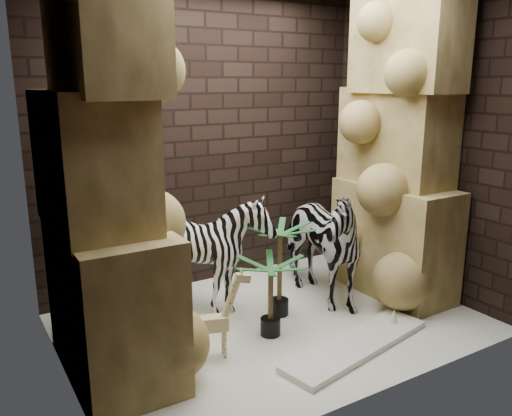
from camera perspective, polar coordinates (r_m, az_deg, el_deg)
floor at (r=4.70m, az=1.98°, el=-12.54°), size 3.50×3.50×0.00m
wall_back at (r=5.33m, az=-5.33°, el=7.46°), size 3.50×0.00×3.50m
wall_front at (r=3.29m, az=14.21°, el=3.16°), size 3.50×0.00×3.50m
wall_left at (r=3.61m, az=-21.81°, el=3.49°), size 0.00×3.00×3.00m
wall_right at (r=5.41m, az=17.94°, el=6.94°), size 0.00×3.00×3.00m
rock_pillar_left at (r=3.68m, az=-16.44°, el=4.10°), size 0.68×1.30×3.00m
rock_pillar_right at (r=5.16m, az=15.51°, el=6.81°), size 0.58×1.25×3.00m
zebra_right at (r=4.96m, az=6.51°, el=-2.62°), size 0.71×1.20×1.38m
zebra_left at (r=4.76m, az=-5.12°, el=-5.52°), size 1.04×1.23×1.03m
giraffe_toy at (r=4.03m, az=-4.91°, el=-11.58°), size 0.39×0.22×0.72m
palm_front at (r=4.69m, az=2.62°, el=-6.83°), size 0.36×0.36×0.87m
palm_back at (r=4.36m, az=1.62°, el=-9.79°), size 0.36×0.36×0.68m
surfboard at (r=4.37m, az=11.06°, el=-14.58°), size 1.52×0.64×0.05m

